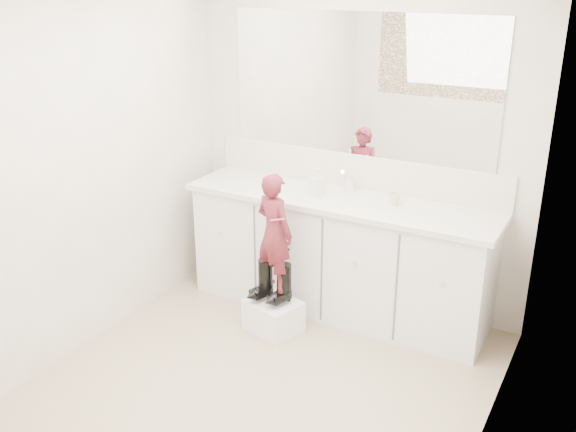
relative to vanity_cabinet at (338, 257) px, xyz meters
The scene contains 17 objects.
floor 1.30m from the vanity_cabinet, 90.00° to the right, with size 3.00×3.00×0.00m, color #8D755C.
wall_back 0.82m from the vanity_cabinet, 90.00° to the left, with size 2.60×2.60×0.00m, color #BDB3A2.
wall_front 2.83m from the vanity_cabinet, 90.00° to the right, with size 2.60×2.60×0.00m, color #BDB3A2.
wall_left 1.95m from the vanity_cabinet, 136.70° to the right, with size 3.00×3.00×0.00m, color #BDB3A2.
wall_right 1.95m from the vanity_cabinet, 43.30° to the right, with size 3.00×3.00×0.00m, color #BDB3A2.
vanity_cabinet is the anchor object (origin of this frame).
countertop 0.45m from the vanity_cabinet, 90.00° to the right, with size 2.28×0.58×0.04m, color beige.
backsplash 0.64m from the vanity_cabinet, 90.00° to the left, with size 2.28×0.03×0.25m, color beige.
mirror 1.24m from the vanity_cabinet, 90.00° to the left, with size 2.00×0.02×1.00m, color white.
faucet 0.54m from the vanity_cabinet, 90.00° to the left, with size 0.08×0.08×0.10m, color silver.
cup 0.64m from the vanity_cabinet, ahead, with size 0.09×0.09×0.08m, color beige.
soap_bottle 0.59m from the vanity_cabinet, behind, with size 0.09×0.09×0.19m, color silver.
step_stool 0.65m from the vanity_cabinet, 116.97° to the right, with size 0.35×0.30×0.23m, color white.
boot_left 0.59m from the vanity_cabinet, 124.35° to the right, with size 0.11×0.20×0.30m, color black, non-canonical shape.
boot_right 0.52m from the vanity_cabinet, 110.60° to the right, with size 0.11×0.20×0.30m, color black, non-canonical shape.
toddler 0.64m from the vanity_cabinet, 117.91° to the right, with size 0.30×0.20×0.83m, color #9A2F43.
toothbrush 0.75m from the vanity_cabinet, 108.35° to the right, with size 0.01×0.01×0.14m, color #CB4F85.
Camera 1 is at (1.76, -2.71, 2.40)m, focal length 40.00 mm.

